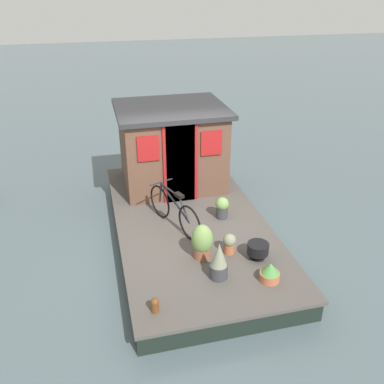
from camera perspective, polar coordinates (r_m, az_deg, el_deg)
name	(u,v)px	position (r m, az deg, el deg)	size (l,w,h in m)	color
ground_plane	(190,237)	(8.45, -0.33, -6.13)	(60.00, 60.00, 0.00)	#4C5B60
houseboat_deck	(190,228)	(8.34, -0.33, -4.93)	(5.61, 2.86, 0.42)	#4C4742
houseboat_cabin	(172,146)	(9.33, -2.81, 6.35)	(2.01, 2.36, 1.80)	brown
bicycle	(174,210)	(7.79, -2.49, -2.49)	(1.56, 0.73, 0.81)	black
potted_plant_ivy	(202,241)	(7.00, 1.40, -6.81)	(0.36, 0.36, 0.63)	#935138
potted_plant_basil	(219,261)	(6.59, 3.70, -9.49)	(0.30, 0.30, 0.64)	#38383D
potted_plant_fern	(222,207)	(8.18, 4.15, -2.10)	(0.26, 0.26, 0.44)	#38383D
potted_plant_lavender	(270,272)	(6.71, 10.65, -10.78)	(0.32, 0.32, 0.32)	#B2603D
potted_plant_rosemary	(229,243)	(7.20, 5.17, -7.02)	(0.23, 0.23, 0.37)	#B2603D
charcoal_grill	(258,249)	(7.14, 9.04, -7.72)	(0.37, 0.37, 0.28)	black
mooring_bollard	(155,305)	(6.11, -5.12, -15.16)	(0.12, 0.12, 0.23)	brown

